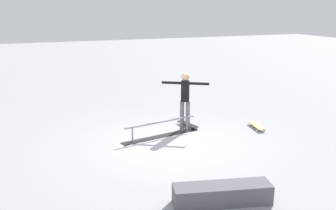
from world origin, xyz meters
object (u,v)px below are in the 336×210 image
skater_main (185,97)px  skateboard_main (188,124)px  loose_skateboard_natural (256,126)px  grind_rail (161,130)px  skate_ledge (222,194)px

skater_main → skateboard_main: (-0.18, -0.18, -0.88)m
loose_skateboard_natural → skateboard_main: bearing=-106.3°
grind_rail → skater_main: (-0.84, -0.30, 0.76)m
grind_rail → skate_ledge: 3.69m
grind_rail → skater_main: bearing=-170.4°
grind_rail → loose_skateboard_natural: 2.82m
skate_ledge → skater_main: size_ratio=1.07×
skate_ledge → skater_main: 4.20m
loose_skateboard_natural → skate_ledge: bearing=-32.9°
grind_rail → skate_ledge: size_ratio=1.32×
grind_rail → skate_ledge: grind_rail is taller
skateboard_main → loose_skateboard_natural: size_ratio=1.00×
skateboard_main → loose_skateboard_natural: (-1.77, 0.87, 0.00)m
skate_ledge → skater_main: (-1.10, -3.98, 0.77)m
grind_rail → skater_main: size_ratio=1.41×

